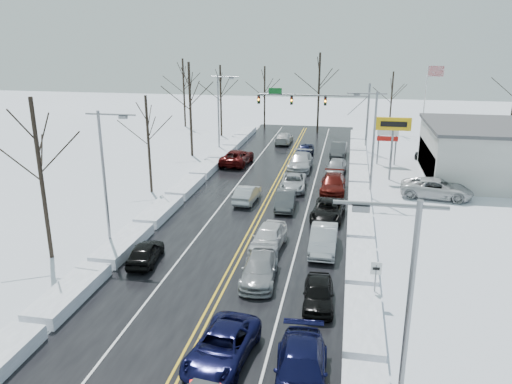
% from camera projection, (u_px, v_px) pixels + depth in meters
% --- Properties ---
extents(ground, '(160.00, 160.00, 0.00)m').
position_uv_depth(ground, '(250.00, 234.00, 34.95)').
color(ground, silver).
rests_on(ground, ground).
extents(road_surface, '(14.00, 84.00, 0.01)m').
position_uv_depth(road_surface, '(255.00, 224.00, 36.82)').
color(road_surface, black).
rests_on(road_surface, ground).
extents(snow_bank_left, '(1.81, 72.00, 0.70)m').
position_uv_depth(snow_bank_left, '(158.00, 217.00, 38.16)').
color(snow_bank_left, white).
rests_on(snow_bank_left, ground).
extents(snow_bank_right, '(1.81, 72.00, 0.70)m').
position_uv_depth(snow_bank_right, '(360.00, 231.00, 35.48)').
color(snow_bank_right, white).
rests_on(snow_bank_right, ground).
extents(traffic_signal_mast, '(13.28, 0.39, 8.00)m').
position_uv_depth(traffic_signal_mast, '(325.00, 104.00, 58.90)').
color(traffic_signal_mast, slate).
rests_on(traffic_signal_mast, ground).
extents(tires_plus_sign, '(3.20, 0.34, 6.00)m').
position_uv_depth(tires_plus_sign, '(393.00, 128.00, 46.56)').
color(tires_plus_sign, slate).
rests_on(tires_plus_sign, ground).
extents(used_vehicles_sign, '(2.20, 0.22, 4.65)m').
position_uv_depth(used_vehicles_sign, '(388.00, 134.00, 52.69)').
color(used_vehicles_sign, slate).
rests_on(used_vehicles_sign, ground).
extents(speed_limit_sign, '(0.55, 0.09, 2.35)m').
position_uv_depth(speed_limit_sign, '(376.00, 275.00, 25.51)').
color(speed_limit_sign, slate).
rests_on(speed_limit_sign, ground).
extents(flagpole, '(1.87, 1.20, 10.00)m').
position_uv_depth(flagpole, '(426.00, 101.00, 58.57)').
color(flagpole, silver).
rests_on(flagpole, ground).
extents(streetlight_se, '(3.20, 0.25, 9.00)m').
position_uv_depth(streetlight_se, '(401.00, 316.00, 15.02)').
color(streetlight_se, slate).
rests_on(streetlight_se, ground).
extents(streetlight_ne, '(3.20, 0.25, 9.00)m').
position_uv_depth(streetlight_ne, '(371.00, 136.00, 41.24)').
color(streetlight_ne, slate).
rests_on(streetlight_ne, ground).
extents(streetlight_sw, '(3.20, 0.25, 9.00)m').
position_uv_depth(streetlight_sw, '(106.00, 170.00, 31.06)').
color(streetlight_sw, slate).
rests_on(streetlight_sw, ground).
extents(streetlight_nw, '(3.20, 0.25, 9.00)m').
position_uv_depth(streetlight_nw, '(220.00, 108.00, 57.28)').
color(streetlight_nw, slate).
rests_on(streetlight_nw, ground).
extents(tree_left_b, '(4.00, 4.00, 10.00)m').
position_uv_depth(tree_left_b, '(37.00, 149.00, 29.24)').
color(tree_left_b, '#2D231C').
rests_on(tree_left_b, ground).
extents(tree_left_c, '(3.40, 3.40, 8.50)m').
position_uv_depth(tree_left_c, '(147.00, 126.00, 42.50)').
color(tree_left_c, '#2D231C').
rests_on(tree_left_c, ground).
extents(tree_left_d, '(4.20, 4.20, 10.50)m').
position_uv_depth(tree_left_d, '(190.00, 91.00, 55.31)').
color(tree_left_d, '#2D231C').
rests_on(tree_left_d, ground).
extents(tree_left_e, '(3.80, 3.80, 9.50)m').
position_uv_depth(tree_left_e, '(221.00, 87.00, 66.69)').
color(tree_left_e, '#2D231C').
rests_on(tree_left_e, ground).
extents(tree_far_a, '(4.00, 4.00, 10.00)m').
position_uv_depth(tree_far_a, '(183.00, 79.00, 73.47)').
color(tree_far_a, '#2D231C').
rests_on(tree_far_a, ground).
extents(tree_far_b, '(3.60, 3.60, 9.00)m').
position_uv_depth(tree_far_b, '(265.00, 85.00, 72.50)').
color(tree_far_b, '#2D231C').
rests_on(tree_far_b, ground).
extents(tree_far_c, '(4.40, 4.40, 11.00)m').
position_uv_depth(tree_far_c, '(319.00, 77.00, 68.79)').
color(tree_far_c, '#2D231C').
rests_on(tree_far_c, ground).
extents(tree_far_d, '(3.40, 3.40, 8.50)m').
position_uv_depth(tree_far_d, '(392.00, 90.00, 68.96)').
color(tree_far_d, '#2D231C').
rests_on(tree_far_d, ground).
extents(queued_car_2, '(2.83, 5.19, 1.38)m').
position_uv_depth(queued_car_2, '(222.00, 360.00, 21.45)').
color(queued_car_2, black).
rests_on(queued_car_2, ground).
extents(queued_car_3, '(2.20, 4.81, 1.36)m').
position_uv_depth(queued_car_3, '(259.00, 280.00, 28.44)').
color(queued_car_3, gray).
rests_on(queued_car_3, ground).
extents(queued_car_4, '(2.21, 4.79, 1.59)m').
position_uv_depth(queued_car_4, '(268.00, 248.00, 32.68)').
color(queued_car_4, silver).
rests_on(queued_car_4, ground).
extents(queued_car_5, '(1.65, 4.32, 1.41)m').
position_uv_depth(queued_car_5, '(286.00, 208.00, 40.16)').
color(queued_car_5, '#3F4244').
rests_on(queued_car_5, ground).
extents(queued_car_6, '(2.46, 4.92, 1.34)m').
position_uv_depth(queued_car_6, '(293.00, 189.00, 45.06)').
color(queued_car_6, '#AAAEB3').
rests_on(queued_car_6, ground).
extents(queued_car_7, '(2.37, 5.70, 1.65)m').
position_uv_depth(queued_car_7, '(300.00, 169.00, 51.64)').
color(queued_car_7, '#ADB0B5').
rests_on(queued_car_7, ground).
extents(queued_car_8, '(2.11, 4.24, 1.39)m').
position_uv_depth(queued_car_8, '(305.00, 156.00, 57.31)').
color(queued_car_8, black).
rests_on(queued_car_8, ground).
extents(queued_car_12, '(1.75, 3.96, 1.33)m').
position_uv_depth(queued_car_12, '(318.00, 305.00, 25.86)').
color(queued_car_12, black).
rests_on(queued_car_12, ground).
extents(queued_car_13, '(1.69, 4.78, 1.57)m').
position_uv_depth(queued_car_13, '(323.00, 251.00, 32.32)').
color(queued_car_13, '#AAACB2').
rests_on(queued_car_13, ground).
extents(queued_car_14, '(2.66, 5.10, 1.37)m').
position_uv_depth(queued_car_14, '(328.00, 218.00, 38.01)').
color(queued_car_14, black).
rests_on(queued_car_14, ground).
extents(queued_car_15, '(2.17, 5.26, 1.52)m').
position_uv_depth(queued_car_15, '(333.00, 192.00, 44.33)').
color(queued_car_15, '#4A0D09').
rests_on(queued_car_15, ground).
extents(queued_car_16, '(2.21, 4.65, 1.54)m').
position_uv_depth(queued_car_16, '(336.00, 174.00, 49.94)').
color(queued_car_16, '#96999E').
rests_on(queued_car_16, ground).
extents(queued_car_17, '(1.89, 4.79, 1.55)m').
position_uv_depth(queued_car_17, '(338.00, 156.00, 57.29)').
color(queued_car_17, '#424547').
rests_on(queued_car_17, ground).
extents(oncoming_car_0, '(1.70, 4.30, 1.39)m').
position_uv_depth(oncoming_car_0, '(247.00, 202.00, 41.72)').
color(oncoming_car_0, '#ADB0B5').
rests_on(oncoming_car_0, ground).
extents(oncoming_car_1, '(3.03, 5.88, 1.59)m').
position_uv_depth(oncoming_car_1, '(237.00, 164.00, 53.75)').
color(oncoming_car_1, '#440909').
rests_on(oncoming_car_1, ground).
extents(oncoming_car_2, '(2.06, 4.84, 1.39)m').
position_uv_depth(oncoming_car_2, '(284.00, 143.00, 63.95)').
color(oncoming_car_2, '#BCBCBE').
rests_on(oncoming_car_2, ground).
extents(oncoming_car_3, '(1.95, 4.05, 1.33)m').
position_uv_depth(oncoming_car_3, '(146.00, 262.00, 30.68)').
color(oncoming_car_3, black).
rests_on(oncoming_car_3, ground).
extents(parked_car_0, '(6.25, 3.52, 1.65)m').
position_uv_depth(parked_car_0, '(435.00, 198.00, 42.76)').
color(parked_car_0, silver).
rests_on(parked_car_0, ground).
extents(parked_car_1, '(2.21, 5.12, 1.47)m').
position_uv_depth(parked_car_1, '(461.00, 182.00, 47.12)').
color(parked_car_1, '#424548').
rests_on(parked_car_1, ground).
extents(parked_car_2, '(2.39, 4.70, 1.53)m').
position_uv_depth(parked_car_2, '(426.00, 163.00, 54.19)').
color(parked_car_2, black).
rests_on(parked_car_2, ground).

